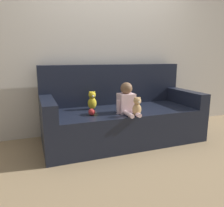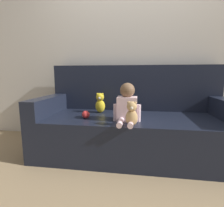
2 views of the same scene
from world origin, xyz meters
The scene contains 7 objects.
ground_plane centered at (0.00, 0.00, 0.00)m, with size 12.00×12.00×0.00m, color #9E8460.
wall_back centered at (0.00, 0.55, 1.30)m, with size 8.00×0.05×2.60m.
couch centered at (0.00, 0.07, 0.34)m, with size 2.15×0.94×1.04m.
person_baby centered at (-0.05, -0.23, 0.61)m, with size 0.28×0.37×0.39m.
teddy_bear_brown centered at (0.01, -0.41, 0.57)m, with size 0.11×0.11×0.23m.
plush_toy_side centered at (-0.40, 0.11, 0.57)m, with size 0.12×0.11×0.25m.
toy_ball centered at (-0.49, -0.20, 0.49)m, with size 0.08×0.08×0.08m.
Camera 2 is at (0.06, -1.97, 0.92)m, focal length 28.00 mm.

